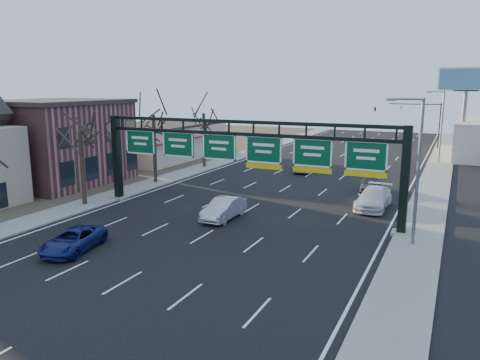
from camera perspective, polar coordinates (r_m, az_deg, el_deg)
The scene contains 20 objects.
ground at distance 29.20m, azimuth -6.59°, elevation -8.00°, with size 160.00×160.00×0.00m, color black.
sidewalk_left at distance 52.18m, azimuth -7.06°, elevation 0.76°, with size 3.00×120.00×0.12m, color gray.
sidewalk_right at distance 44.43m, azimuth 22.18°, elevation -1.91°, with size 3.00×120.00×0.12m, color gray.
dirt_strip_left at distance 59.51m, azimuth -17.07°, elevation 1.63°, with size 21.00×120.00×0.06m, color #473D2B.
lane_markings at distance 46.75m, azimuth 6.35°, elevation -0.55°, with size 21.60×120.00×0.01m, color white.
sign_gantry at distance 34.88m, azimuth 0.37°, elevation 3.13°, with size 24.60×1.20×7.20m.
brick_block at distance 50.14m, azimuth -21.24°, elevation 4.37°, with size 10.40×12.40×8.30m.
cream_strip at distance 64.00m, azimuth -9.43°, elevation 4.75°, with size 10.90×18.40×4.70m.
tree_gantry at distance 39.51m, azimuth -19.03°, elevation 7.12°, with size 3.60×3.60×8.48m.
tree_mid at distance 47.17m, azimuth -10.56°, elevation 9.06°, with size 3.60×3.60×9.24m.
tree_far at distance 55.61m, azimuth -4.48°, elevation 9.17°, with size 3.60×3.60×8.86m.
streetlight_near at distance 29.78m, azimuth 20.69°, elevation 1.82°, with size 2.15×0.22×9.00m.
streetlight_far at distance 63.54m, azimuth 23.28°, elevation 6.40°, with size 2.15×0.22×9.00m.
billboard_right at distance 68.32m, azimuth 25.86°, elevation 9.83°, with size 7.00×0.50×12.00m.
traffic_signal_mast at distance 78.96m, azimuth 18.78°, elevation 7.83°, with size 10.16×0.54×7.00m.
car_blue_suv at distance 29.73m, azimuth -19.64°, elevation -6.90°, with size 2.20×4.77×1.33m, color navy.
car_silver_sedan at distance 34.50m, azimuth -1.99°, elevation -3.51°, with size 1.64×4.70×1.55m, color #B2B2B7.
car_white_wagon at distance 38.94m, azimuth 16.00°, elevation -2.14°, with size 2.30×5.67×1.64m, color silver.
car_grey_far at distance 44.61m, azimuth 15.60°, elevation -0.47°, with size 1.85×4.60×1.57m, color #3D3F42.
car_silver_distant at distance 53.87m, azimuth 7.89°, elevation 1.88°, with size 1.71×4.91×1.62m, color #9E9EA2.
Camera 1 is at (14.61, -23.34, 9.70)m, focal length 35.00 mm.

